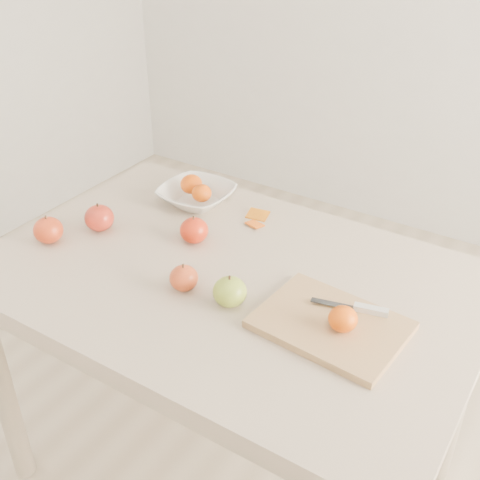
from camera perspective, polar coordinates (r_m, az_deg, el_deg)
The scene contains 15 objects.
ground at distance 2.00m, azimuth -0.83°, elevation -21.07°, with size 3.50×3.50×0.00m, color #C6B293.
table at distance 1.53m, azimuth -1.01°, elevation -6.22°, with size 1.20×0.80×0.75m.
cutting_board at distance 1.32m, azimuth 8.58°, elevation -7.95°, with size 0.31×0.22×0.02m, color tan.
board_tangerine at distance 1.28m, azimuth 9.74°, elevation -7.38°, with size 0.06×0.06×0.05m, color #DB5A07.
fruit_bowl at distance 1.77m, azimuth -4.14°, elevation 4.23°, with size 0.21×0.21×0.05m, color white.
bowl_tangerine_near at distance 1.78m, azimuth -4.64°, elevation 5.31°, with size 0.06×0.06×0.06m, color #DD5707.
bowl_tangerine_far at distance 1.73m, azimuth -3.66°, elevation 4.47°, with size 0.06×0.06×0.05m, color #CE5307.
orange_peel_a at distance 1.71m, azimuth 1.69°, elevation 2.29°, with size 0.06×0.04×0.00m, color #C8670E.
orange_peel_b at distance 1.66m, azimuth 1.40°, elevation 1.44°, with size 0.04×0.04×0.00m, color #E25C0F.
paring_knife at distance 1.35m, azimuth 11.72°, elevation -6.41°, with size 0.17×0.06×0.01m.
apple_green at distance 1.35m, azimuth -0.98°, elevation -4.92°, with size 0.08×0.08×0.07m, color #6FA123.
apple_red_c at distance 1.41m, azimuth -5.35°, elevation -3.61°, with size 0.07×0.07×0.06m, color maroon.
apple_red_b at distance 1.65m, azimuth -17.72°, elevation 0.90°, with size 0.08×0.08×0.07m, color maroon.
apple_red_a at distance 1.58m, azimuth -4.38°, elevation 0.92°, with size 0.08×0.08×0.07m, color #A70909.
apple_red_d at distance 1.67m, azimuth -13.20°, elevation 2.06°, with size 0.08×0.08×0.07m, color maroon.
Camera 1 is at (0.67, -1.00, 1.60)m, focal length 45.00 mm.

